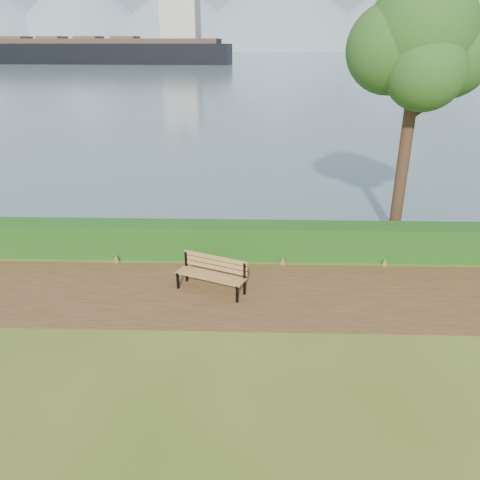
{
  "coord_description": "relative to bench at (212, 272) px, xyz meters",
  "views": [
    {
      "loc": [
        0.74,
        -10.05,
        5.87
      ],
      "look_at": [
        0.4,
        1.2,
        1.1
      ],
      "focal_mm": 35.0,
      "sensor_mm": 36.0,
      "label": 1
    }
  ],
  "objects": [
    {
      "name": "ground",
      "position": [
        0.28,
        -0.49,
        -0.52
      ],
      "size": [
        140.0,
        140.0,
        0.0
      ],
      "primitive_type": "plane",
      "color": "#4B601B",
      "rests_on": "ground"
    },
    {
      "name": "water",
      "position": [
        0.28,
        259.51,
        -0.51
      ],
      "size": [
        700.0,
        510.0,
        0.0
      ],
      "primitive_type": "cube",
      "color": "#465D71",
      "rests_on": "ground"
    },
    {
      "name": "bench",
      "position": [
        0.0,
        0.0,
        0.0
      ],
      "size": [
        1.85,
        1.18,
        0.9
      ],
      "rotation": [
        0.0,
        0.0,
        -0.4
      ],
      "color": "black",
      "rests_on": "ground"
    },
    {
      "name": "hedge",
      "position": [
        0.28,
        2.11,
        -0.02
      ],
      "size": [
        32.0,
        0.85,
        1.0
      ],
      "primitive_type": "cube",
      "color": "#194914",
      "rests_on": "ground"
    },
    {
      "name": "path",
      "position": [
        0.28,
        -0.19,
        -0.51
      ],
      "size": [
        40.0,
        3.4,
        0.01
      ],
      "primitive_type": "cube",
      "color": "#4F301B",
      "rests_on": "ground"
    },
    {
      "name": "cargo_ship",
      "position": [
        -42.28,
        136.44,
        3.0
      ],
      "size": [
        78.49,
        17.57,
        23.63
      ],
      "rotation": [
        0.0,
        0.0,
        -0.07
      ],
      "color": "black",
      "rests_on": "ground"
    },
    {
      "name": "tree",
      "position": [
        5.65,
        3.9,
        5.36
      ],
      "size": [
        4.11,
        3.46,
        7.91
      ],
      "rotation": [
        0.0,
        0.0,
        -0.36
      ],
      "color": "#3E2319",
      "rests_on": "ground"
    },
    {
      "name": "mountains",
      "position": [
        -8.89,
        405.56,
        27.18
      ],
      "size": [
        585.0,
        190.0,
        70.0
      ],
      "color": "#7B90A4",
      "rests_on": "ground"
    }
  ]
}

